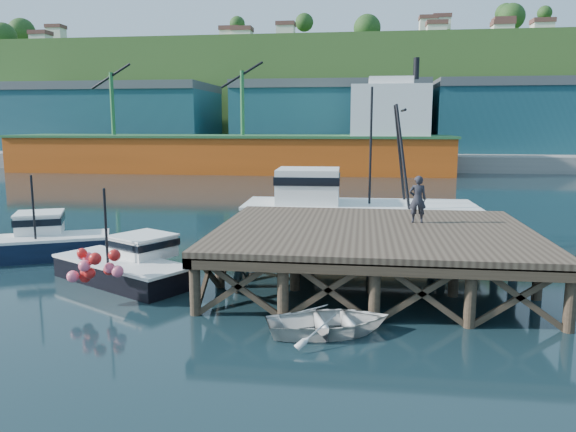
% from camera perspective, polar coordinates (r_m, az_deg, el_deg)
% --- Properties ---
extents(ground, '(300.00, 300.00, 0.00)m').
position_cam_1_polar(ground, '(22.93, -5.44, -6.10)').
color(ground, black).
rests_on(ground, ground).
extents(wharf, '(12.00, 10.00, 2.62)m').
position_cam_1_polar(wharf, '(21.73, 8.64, -1.77)').
color(wharf, brown).
rests_on(wharf, ground).
extents(far_quay, '(160.00, 40.00, 2.00)m').
position_cam_1_polar(far_quay, '(91.79, 4.51, 6.18)').
color(far_quay, gray).
rests_on(far_quay, ground).
extents(warehouse_left, '(32.00, 16.00, 9.00)m').
position_cam_1_polar(warehouse_left, '(95.34, -17.42, 9.21)').
color(warehouse_left, '#1B4B59').
rests_on(warehouse_left, far_quay).
extents(warehouse_mid, '(28.00, 16.00, 9.00)m').
position_cam_1_polar(warehouse_mid, '(86.66, 4.37, 9.64)').
color(warehouse_mid, '#1B4B59').
rests_on(warehouse_mid, far_quay).
extents(warehouse_right, '(30.00, 16.00, 9.00)m').
position_cam_1_polar(warehouse_right, '(90.03, 24.04, 8.85)').
color(warehouse_right, '#1B4B59').
rests_on(warehouse_right, far_quay).
extents(cargo_ship, '(55.50, 10.00, 13.75)m').
position_cam_1_polar(cargo_ship, '(70.87, -3.38, 7.13)').
color(cargo_ship, '#C94C12').
rests_on(cargo_ship, ground).
extents(hillside, '(220.00, 50.00, 22.00)m').
position_cam_1_polar(hillside, '(121.72, 5.38, 11.67)').
color(hillside, '#2D511E').
rests_on(hillside, ground).
extents(boat_navy, '(6.57, 4.69, 3.88)m').
position_cam_1_polar(boat_navy, '(28.26, -24.00, -2.29)').
color(boat_navy, black).
rests_on(boat_navy, ground).
extents(boat_black, '(6.35, 5.48, 3.74)m').
position_cam_1_polar(boat_black, '(22.84, -16.03, -4.71)').
color(boat_black, black).
rests_on(boat_black, ground).
extents(trawler, '(11.94, 4.59, 7.91)m').
position_cam_1_polar(trawler, '(29.26, 6.69, 0.53)').
color(trawler, beige).
rests_on(trawler, ground).
extents(dinghy, '(4.30, 3.62, 0.76)m').
position_cam_1_polar(dinghy, '(16.75, 4.22, -10.63)').
color(dinghy, silver).
rests_on(dinghy, ground).
extents(dockworker, '(0.70, 0.46, 1.91)m').
position_cam_1_polar(dockworker, '(23.24, 13.03, 1.67)').
color(dockworker, '#212129').
rests_on(dockworker, wharf).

